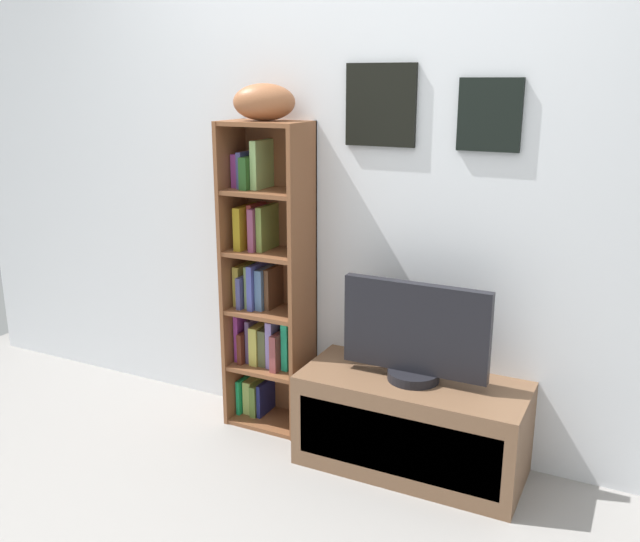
{
  "coord_description": "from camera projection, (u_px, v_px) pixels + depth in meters",
  "views": [
    {
      "loc": [
        1.21,
        -1.69,
        1.65
      ],
      "look_at": [
        -0.05,
        0.85,
        0.85
      ],
      "focal_mm": 38.57,
      "sensor_mm": 36.0,
      "label": 1
    }
  ],
  "objects": [
    {
      "name": "bookshelf",
      "position": [
        266.0,
        285.0,
        3.27
      ],
      "size": [
        0.39,
        0.25,
        1.47
      ],
      "color": "brown",
      "rests_on": "ground"
    },
    {
      "name": "tv_stand",
      "position": [
        411.0,
        424.0,
        2.97
      ],
      "size": [
        0.96,
        0.42,
        0.42
      ],
      "color": "brown",
      "rests_on": "ground"
    },
    {
      "name": "back_wall",
      "position": [
        359.0,
        183.0,
        3.07
      ],
      "size": [
        4.8,
        0.08,
        2.4
      ],
      "color": "silver",
      "rests_on": "ground"
    },
    {
      "name": "television",
      "position": [
        415.0,
        334.0,
        2.86
      ],
      "size": [
        0.63,
        0.22,
        0.43
      ],
      "color": "black",
      "rests_on": "tv_stand"
    },
    {
      "name": "football",
      "position": [
        264.0,
        102.0,
        3.01
      ],
      "size": [
        0.32,
        0.26,
        0.16
      ],
      "primitive_type": "ellipsoid",
      "rotation": [
        0.0,
        0.0,
        0.42
      ],
      "color": "#945836",
      "rests_on": "bookshelf"
    }
  ]
}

